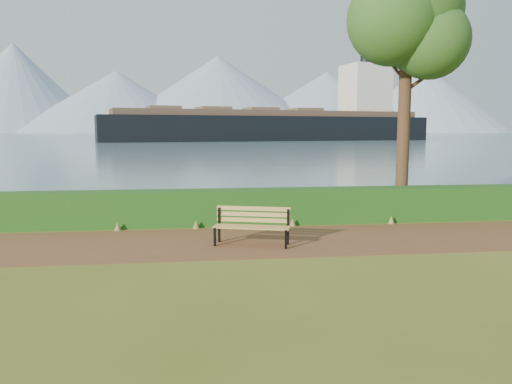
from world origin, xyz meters
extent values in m
plane|color=#4E5A19|center=(0.00, 0.00, 0.00)|extent=(140.00, 140.00, 0.00)
cube|color=brown|center=(0.00, 0.30, 0.01)|extent=(40.00, 3.40, 0.01)
cube|color=#194413|center=(0.00, 2.60, 0.50)|extent=(32.00, 0.85, 1.00)
cube|color=#445D6E|center=(0.00, 260.00, 0.01)|extent=(700.00, 510.00, 0.00)
cone|color=#8192AC|center=(-140.00, 410.00, 35.00)|extent=(140.00, 140.00, 70.00)
cone|color=#8192AC|center=(-60.00, 395.00, 24.00)|extent=(160.00, 160.00, 48.00)
cone|color=#8192AC|center=(20.00, 405.00, 31.00)|extent=(190.00, 190.00, 62.00)
cone|color=#8192AC|center=(110.00, 400.00, 25.00)|extent=(170.00, 170.00, 50.00)
cone|color=#8192AC|center=(200.00, 410.00, 29.00)|extent=(150.00, 150.00, 58.00)
cone|color=#8192AC|center=(-10.00, 430.00, 17.50)|extent=(120.00, 120.00, 35.00)
cone|color=#8192AC|center=(150.00, 425.00, 20.00)|extent=(130.00, 130.00, 40.00)
cube|color=black|center=(-0.68, -0.10, 0.22)|extent=(0.06, 0.07, 0.45)
cube|color=black|center=(-0.55, 0.32, 0.43)|extent=(0.06, 0.07, 0.85)
cube|color=black|center=(-0.62, 0.11, 0.42)|extent=(0.20, 0.51, 0.05)
cube|color=black|center=(0.91, -0.58, 0.22)|extent=(0.06, 0.07, 0.45)
cube|color=black|center=(1.04, -0.16, 0.43)|extent=(0.06, 0.07, 0.85)
cube|color=black|center=(0.98, -0.37, 0.42)|extent=(0.20, 0.51, 0.05)
cube|color=#A37F3F|center=(0.12, -0.31, 0.45)|extent=(1.73, 0.60, 0.03)
cube|color=#A37F3F|center=(0.16, -0.19, 0.45)|extent=(1.73, 0.60, 0.03)
cube|color=#A37F3F|center=(0.20, -0.07, 0.45)|extent=(1.73, 0.60, 0.03)
cube|color=#A37F3F|center=(0.23, 0.05, 0.45)|extent=(1.73, 0.60, 0.03)
cube|color=#A37F3F|center=(0.25, 0.10, 0.57)|extent=(1.72, 0.56, 0.10)
cube|color=#A37F3F|center=(0.25, 0.10, 0.70)|extent=(1.72, 0.56, 0.10)
cube|color=#A37F3F|center=(0.25, 0.10, 0.84)|extent=(1.72, 0.56, 0.10)
cylinder|color=#372316|center=(5.31, 3.28, 3.41)|extent=(0.38, 0.38, 6.82)
sphere|color=#244C19|center=(5.31, 3.28, 6.25)|extent=(3.22, 3.22, 3.22)
sphere|color=#244C19|center=(6.01, 3.84, 5.68)|extent=(2.46, 2.46, 2.46)
sphere|color=#244C19|center=(4.66, 2.85, 5.87)|extent=(2.65, 2.65, 2.65)
sphere|color=#244C19|center=(5.80, 2.76, 5.30)|extent=(2.27, 2.27, 2.27)
cylinder|color=#372316|center=(5.73, 3.28, 4.17)|extent=(1.00, 0.11, 0.74)
cylinder|color=#372316|center=(4.93, 3.38, 4.64)|extent=(0.77, 0.36, 0.68)
cube|color=black|center=(17.48, 107.55, 1.73)|extent=(81.09, 29.81, 8.03)
cube|color=#49362C|center=(17.48, 107.55, 6.43)|extent=(74.55, 27.18, 1.38)
cube|color=silver|center=(42.55, 113.15, 12.62)|extent=(12.13, 11.48, 12.61)
cylinder|color=black|center=(42.55, 113.15, 20.07)|extent=(2.75, 2.75, 4.01)
cube|color=brown|center=(-7.59, 101.95, 7.34)|extent=(8.36, 8.89, 0.92)
cube|color=brown|center=(3.61, 104.45, 7.34)|extent=(8.36, 8.89, 0.92)
cube|color=brown|center=(14.80, 106.95, 7.34)|extent=(8.36, 8.89, 0.92)
cube|color=brown|center=(25.99, 109.45, 7.34)|extent=(8.36, 8.89, 0.92)
camera|label=1|loc=(-1.15, -11.52, 2.71)|focal=35.00mm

